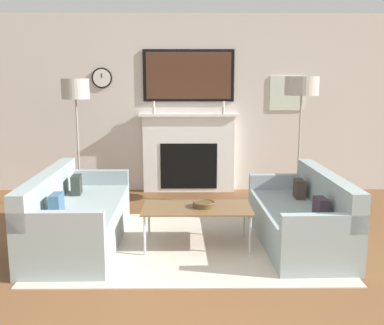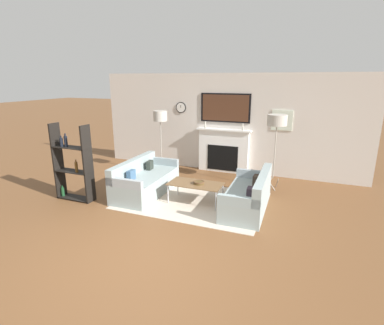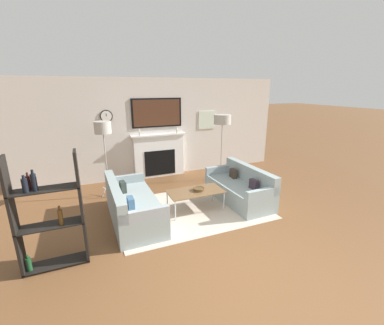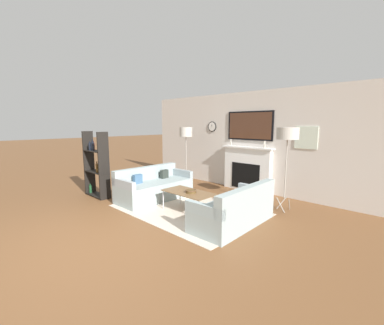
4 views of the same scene
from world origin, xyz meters
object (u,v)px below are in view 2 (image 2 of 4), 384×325
Objects in this scene: floor_lamp_left at (160,117)px; shelf_unit at (72,164)px; couch_left at (145,181)px; decorative_bowl at (199,182)px; coffee_table at (196,185)px; couch_right at (249,197)px; floor_lamp_right at (277,121)px.

shelf_unit is at bearing -112.58° from floor_lamp_left.
floor_lamp_left reaches higher than couch_left.
shelf_unit reaches higher than decorative_bowl.
shelf_unit is (-0.94, -2.27, -0.79)m from floor_lamp_left.
coffee_table is 0.65× the size of floor_lamp_left.
couch_right is 1.06m from decorative_bowl.
floor_lamp_right reaches higher than decorative_bowl.
decorative_bowl is at bearing -132.01° from floor_lamp_right.
floor_lamp_right is at bearing 27.71° from couch_left.
couch_left is 1.59m from shelf_unit.
coffee_table is 2.66m from shelf_unit.
shelf_unit is at bearing -145.22° from couch_left.
decorative_bowl is at bearing -175.86° from couch_right.
coffee_table is at bearing -179.62° from decorative_bowl.
floor_lamp_left is at bearing 152.37° from couch_right.
decorative_bowl is (-1.04, -0.08, 0.19)m from couch_right.
coffee_table is at bearing -133.51° from floor_lamp_right.
coffee_table is at bearing -176.10° from couch_right.
couch_left is 1.65× the size of coffee_table.
shelf_unit is (-2.51, -0.79, 0.38)m from coffee_table.
floor_lamp_right reaches higher than coffee_table.
coffee_table is at bearing -43.37° from floor_lamp_left.
floor_lamp_left is 0.98× the size of floor_lamp_right.
floor_lamp_left reaches higher than shelf_unit.
couch_right is 1.57× the size of coffee_table.
shelf_unit reaches higher than couch_left.
floor_lamp_right is at bearing 30.06° from shelf_unit.
couch_right is 0.99× the size of floor_lamp_right.
floor_lamp_right reaches higher than couch_left.
floor_lamp_right is (2.98, 0.00, 0.05)m from floor_lamp_left.
decorative_bowl is 2.72m from shelf_unit.
couch_right is 1.97m from floor_lamp_right.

